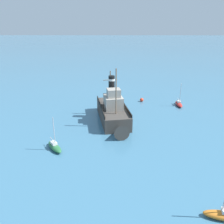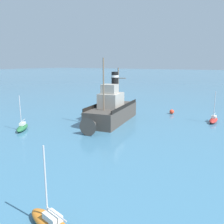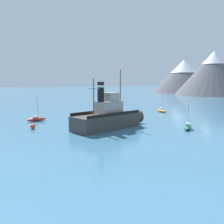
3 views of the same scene
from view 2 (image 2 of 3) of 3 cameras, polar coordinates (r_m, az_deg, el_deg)
ground_plane at (r=38.24m, az=1.14°, el=-2.15°), size 600.00×600.00×0.00m
old_tugboat at (r=37.04m, az=-0.32°, el=0.29°), size 6.43×14.77×9.90m
sailboat_red at (r=40.49m, az=23.23°, el=-1.72°), size 1.16×3.82×4.90m
sailboat_orange at (r=15.04m, az=-14.47°, el=-24.38°), size 3.94×1.81×4.90m
sailboat_green at (r=35.27m, az=-20.77°, el=-3.43°), size 3.13×3.72×4.90m
mooring_buoy at (r=44.70m, az=14.18°, el=0.07°), size 0.83×0.83×0.83m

